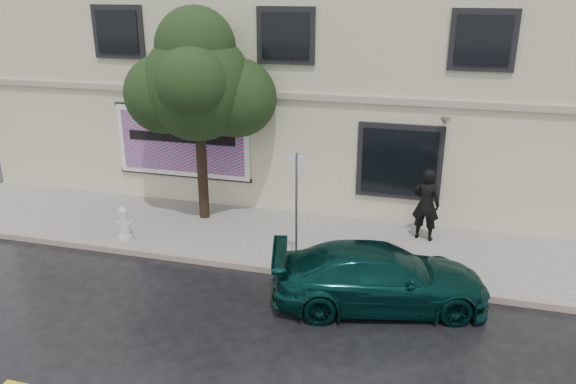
% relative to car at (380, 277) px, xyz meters
% --- Properties ---
extents(ground, '(90.00, 90.00, 0.00)m').
position_rel_car_xyz_m(ground, '(-3.21, -0.73, -0.66)').
color(ground, black).
rests_on(ground, ground).
extents(sidewalk, '(20.00, 3.50, 0.15)m').
position_rel_car_xyz_m(sidewalk, '(-3.21, 2.52, -0.59)').
color(sidewalk, '#999691').
rests_on(sidewalk, ground).
extents(curb, '(20.00, 0.18, 0.16)m').
position_rel_car_xyz_m(curb, '(-3.21, 0.77, -0.59)').
color(curb, gray).
rests_on(curb, ground).
extents(building, '(20.00, 8.12, 7.00)m').
position_rel_car_xyz_m(building, '(-3.21, 8.26, 2.84)').
color(building, '#B4AF91').
rests_on(building, ground).
extents(billboard, '(4.30, 0.16, 2.20)m').
position_rel_car_xyz_m(billboard, '(-6.41, 4.18, 1.39)').
color(billboard, white).
rests_on(billboard, ground).
extents(car, '(4.90, 3.06, 1.32)m').
position_rel_car_xyz_m(car, '(0.00, 0.00, 0.00)').
color(car, '#072D2B').
rests_on(car, ground).
extents(pedestrian, '(0.79, 0.59, 1.95)m').
position_rel_car_xyz_m(pedestrian, '(0.80, 3.34, 0.46)').
color(pedestrian, black).
rests_on(pedestrian, sidewalk).
extents(umbrella, '(1.00, 1.00, 0.65)m').
position_rel_car_xyz_m(umbrella, '(0.80, 3.34, 1.76)').
color(umbrella, black).
rests_on(umbrella, pedestrian).
extents(street_tree, '(2.96, 2.96, 5.27)m').
position_rel_car_xyz_m(street_tree, '(-5.39, 3.22, 3.26)').
color(street_tree, '#2F2315').
rests_on(street_tree, sidewalk).
extents(fire_hydrant, '(0.37, 0.34, 0.89)m').
position_rel_car_xyz_m(fire_hydrant, '(-6.83, 1.30, -0.08)').
color(fire_hydrant, silver).
rests_on(fire_hydrant, sidewalk).
extents(sign_pole, '(0.35, 0.06, 2.81)m').
position_rel_car_xyz_m(sign_pole, '(-2.08, 0.97, 1.16)').
color(sign_pole, gray).
rests_on(sign_pole, sidewalk).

